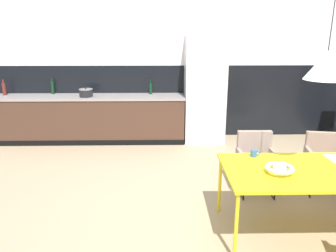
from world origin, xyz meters
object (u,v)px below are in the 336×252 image
Objects in this scene: dining_table at (312,173)px; armchair_by_stool at (256,155)px; bottle_wine_green at (4,89)px; cooking_pot at (86,93)px; pendant_lamp_over_table_near at (326,65)px; fruit_bowl at (280,169)px; refrigerator_column at (205,90)px; armchair_far_side at (325,155)px; mug_wide_latte at (254,153)px; bottle_spice_small at (151,88)px; bottle_oil_tall at (52,87)px.

dining_table is 2.22× the size of armchair_by_stool.
armchair_by_stool is 4.88m from bottle_wine_green.
armchair_by_stool is 3.19× the size of cooking_pot.
pendant_lamp_over_table_near is (2.97, -3.06, 0.81)m from cooking_pot.
armchair_by_stool and fruit_bowl have the same top height.
fruit_bowl is at bearing -166.68° from pendant_lamp_over_table_near.
armchair_far_side is at bearing -58.14° from refrigerator_column.
bottle_wine_green reaches higher than mug_wide_latte.
pendant_lamp_over_table_near is at bearing 107.13° from armchair_by_stool.
mug_wide_latte is at bearing -47.53° from cooking_pot.
bottle_wine_green is 2.83m from bottle_spice_small.
armchair_by_stool is at bearing 85.78° from fruit_bowl.
mug_wide_latte is at bearing -35.25° from bottle_wine_green.
bottle_wine_green is (-4.28, 2.28, 0.51)m from armchair_by_stool.
cooking_pot is (-2.67, 2.09, 0.46)m from armchair_by_stool.
armchair_far_side is 1.48m from fruit_bowl.
bottle_spice_small is (-1.75, 3.30, 0.32)m from dining_table.
armchair_by_stool is 3.42m from cooking_pot.
refrigerator_column is 7.08× the size of fruit_bowl.
bottle_spice_small is at bearing 112.16° from fruit_bowl.
refrigerator_column is 1.05m from bottle_spice_small.
pendant_lamp_over_table_near is (-0.00, -0.00, 1.09)m from dining_table.
bottle_spice_small is at bearing 11.58° from cooking_pot.
refrigerator_column is 1.71× the size of pendant_lamp_over_table_near.
dining_table is 5.96× the size of bottle_wine_green.
mug_wide_latte is 5.00m from bottle_wine_green.
refrigerator_column is at bearing 1.95° from cooking_pot.
fruit_bowl is 3.67m from bottle_spice_small.
fruit_bowl is 0.24× the size of pendant_lamp_over_table_near.
bottle_spice_small is at bearing 170.61° from refrigerator_column.
refrigerator_column is 6.38× the size of bottle_oil_tall.
dining_table is 6.06× the size of bottle_spice_small.
refrigerator_column is 3.31m from pendant_lamp_over_table_near.
mug_wide_latte is 0.37× the size of bottle_wine_green.
cooking_pot reaches higher than dining_table.
fruit_bowl is at bearing -83.93° from refrigerator_column.
refrigerator_column is at bearing -4.09° from bottle_oil_tall.
dining_table is 5.69× the size of bottle_oil_tall.
bottle_spice_small is at bearing 113.06° from mug_wide_latte.
refrigerator_column is 3.25m from fruit_bowl.
bottle_spice_small is at bearing 1.21° from bottle_wine_green.
bottle_spice_small is 0.25× the size of pendant_lamp_over_table_near.
armchair_far_side reaches higher than dining_table.
bottle_wine_green is 1.02× the size of bottle_spice_small.
fruit_bowl reaches higher than armchair_far_side.
armchair_by_stool is at bearing -38.03° from cooking_pot.
bottle_spice_small is (-1.46, 2.34, 0.50)m from armchair_by_stool.
refrigerator_column is 2.26m from armchair_by_stool.
cooking_pot is at bearing -20.34° from armchair_far_side.
armchair_far_side is 0.97× the size of armchair_by_stool.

